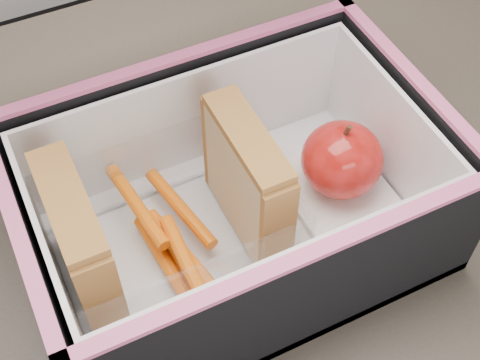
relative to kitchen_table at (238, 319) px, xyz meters
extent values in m
cube|color=#52483F|center=(0.00, 0.00, 0.08)|extent=(1.20, 0.80, 0.03)
cube|color=#382D26|center=(0.55, 0.35, -0.30)|extent=(0.05, 0.05, 0.72)
cube|color=tan|center=(-0.11, 0.03, 0.16)|extent=(0.01, 0.09, 0.10)
cube|color=#CB697E|center=(-0.11, 0.03, 0.15)|extent=(0.01, 0.09, 0.09)
cube|color=tan|center=(-0.10, 0.03, 0.16)|extent=(0.01, 0.09, 0.10)
cube|color=brown|center=(-0.11, 0.03, 0.21)|extent=(0.03, 0.10, 0.01)
cube|color=tan|center=(0.01, 0.03, 0.16)|extent=(0.01, 0.09, 0.10)
cube|color=#CB697E|center=(0.02, 0.03, 0.15)|extent=(0.01, 0.09, 0.09)
cube|color=tan|center=(0.03, 0.03, 0.16)|extent=(0.01, 0.09, 0.10)
cube|color=brown|center=(0.02, 0.03, 0.21)|extent=(0.03, 0.10, 0.01)
cylinder|color=#E4590B|center=(-0.04, 0.01, 0.11)|extent=(0.02, 0.09, 0.01)
cylinder|color=#E4590B|center=(-0.03, 0.05, 0.12)|extent=(0.03, 0.09, 0.01)
cylinder|color=#E4590B|center=(-0.04, -0.01, 0.14)|extent=(0.01, 0.09, 0.01)
cylinder|color=#E4590B|center=(-0.05, 0.02, 0.11)|extent=(0.02, 0.09, 0.01)
cylinder|color=#E4590B|center=(-0.04, 0.01, 0.12)|extent=(0.03, 0.09, 0.01)
cylinder|color=#E4590B|center=(-0.06, 0.06, 0.14)|extent=(0.02, 0.09, 0.01)
cube|color=white|center=(0.10, 0.02, 0.11)|extent=(0.08, 0.09, 0.01)
ellipsoid|color=#8E0A03|center=(0.10, 0.02, 0.14)|extent=(0.09, 0.09, 0.06)
cylinder|color=#432818|center=(0.10, 0.02, 0.18)|extent=(0.01, 0.01, 0.01)
camera|label=1|loc=(-0.12, -0.24, 0.55)|focal=50.00mm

